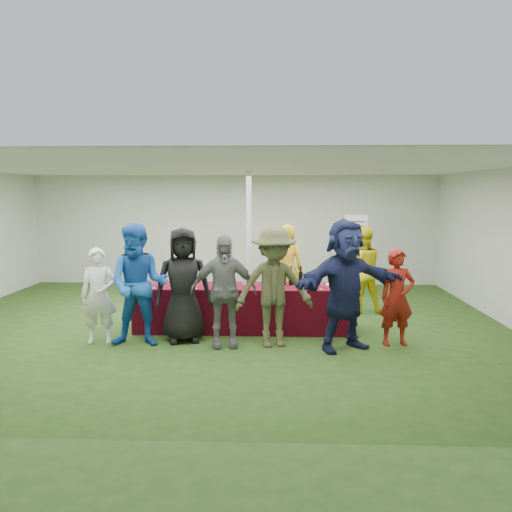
{
  "coord_description": "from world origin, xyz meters",
  "views": [
    {
      "loc": [
        1.0,
        -8.35,
        2.31
      ],
      "look_at": [
        0.69,
        -0.2,
        1.25
      ],
      "focal_mm": 35.0,
      "sensor_mm": 36.0,
      "label": 1
    }
  ],
  "objects_px": {
    "staff_pourer": "(287,269)",
    "customer_6": "(397,297)",
    "dump_bucket": "(342,283)",
    "serving_table": "(244,308)",
    "wine_list_sign": "(356,237)",
    "staff_back": "(362,270)",
    "customer_3": "(223,291)",
    "customer_1": "(139,285)",
    "customer_0": "(99,296)",
    "customer_5": "(345,285)",
    "customer_4": "(274,287)",
    "customer_2": "(183,285)"
  },
  "relations": [
    {
      "from": "staff_pourer",
      "to": "customer_6",
      "type": "xyz_separation_m",
      "value": [
        1.61,
        -1.91,
        -0.12
      ]
    },
    {
      "from": "dump_bucket",
      "to": "serving_table",
      "type": "bearing_deg",
      "value": 172.11
    },
    {
      "from": "customer_6",
      "to": "wine_list_sign",
      "type": "bearing_deg",
      "value": 81.39
    },
    {
      "from": "staff_back",
      "to": "customer_3",
      "type": "height_order",
      "value": "customer_3"
    },
    {
      "from": "dump_bucket",
      "to": "staff_pourer",
      "type": "xyz_separation_m",
      "value": [
        -0.85,
        1.38,
        0.01
      ]
    },
    {
      "from": "wine_list_sign",
      "to": "customer_1",
      "type": "distance_m",
      "value": 5.36
    },
    {
      "from": "customer_0",
      "to": "customer_1",
      "type": "relative_size",
      "value": 0.79
    },
    {
      "from": "serving_table",
      "to": "customer_0",
      "type": "xyz_separation_m",
      "value": [
        -2.17,
        -0.79,
        0.36
      ]
    },
    {
      "from": "customer_3",
      "to": "customer_5",
      "type": "bearing_deg",
      "value": -10.61
    },
    {
      "from": "customer_1",
      "to": "customer_3",
      "type": "bearing_deg",
      "value": -2.22
    },
    {
      "from": "customer_1",
      "to": "customer_4",
      "type": "relative_size",
      "value": 1.02
    },
    {
      "from": "customer_0",
      "to": "customer_2",
      "type": "relative_size",
      "value": 0.83
    },
    {
      "from": "staff_back",
      "to": "dump_bucket",
      "type": "bearing_deg",
      "value": 63.3
    },
    {
      "from": "serving_table",
      "to": "customer_0",
      "type": "bearing_deg",
      "value": -160.06
    },
    {
      "from": "staff_pourer",
      "to": "customer_4",
      "type": "xyz_separation_m",
      "value": [
        -0.23,
        -2.03,
        0.05
      ]
    },
    {
      "from": "wine_list_sign",
      "to": "staff_pourer",
      "type": "height_order",
      "value": "wine_list_sign"
    },
    {
      "from": "dump_bucket",
      "to": "customer_0",
      "type": "relative_size",
      "value": 0.18
    },
    {
      "from": "customer_0",
      "to": "customer_2",
      "type": "height_order",
      "value": "customer_2"
    },
    {
      "from": "staff_pourer",
      "to": "staff_back",
      "type": "xyz_separation_m",
      "value": [
        1.44,
        0.17,
        -0.03
      ]
    },
    {
      "from": "dump_bucket",
      "to": "customer_2",
      "type": "distance_m",
      "value": 2.52
    },
    {
      "from": "customer_3",
      "to": "customer_4",
      "type": "bearing_deg",
      "value": -5.09
    },
    {
      "from": "serving_table",
      "to": "customer_1",
      "type": "relative_size",
      "value": 1.95
    },
    {
      "from": "customer_2",
      "to": "customer_3",
      "type": "bearing_deg",
      "value": -34.65
    },
    {
      "from": "serving_table",
      "to": "customer_2",
      "type": "bearing_deg",
      "value": -143.78
    },
    {
      "from": "customer_4",
      "to": "customer_5",
      "type": "xyz_separation_m",
      "value": [
        1.03,
        -0.12,
        0.06
      ]
    },
    {
      "from": "serving_table",
      "to": "customer_5",
      "type": "distance_m",
      "value": 1.91
    },
    {
      "from": "customer_1",
      "to": "customer_3",
      "type": "height_order",
      "value": "customer_1"
    },
    {
      "from": "staff_back",
      "to": "customer_5",
      "type": "xyz_separation_m",
      "value": [
        -0.64,
        -2.31,
        0.14
      ]
    },
    {
      "from": "staff_back",
      "to": "customer_2",
      "type": "relative_size",
      "value": 0.93
    },
    {
      "from": "customer_1",
      "to": "dump_bucket",
      "type": "bearing_deg",
      "value": 9.92
    },
    {
      "from": "staff_back",
      "to": "customer_3",
      "type": "xyz_separation_m",
      "value": [
        -2.42,
        -2.24,
        0.02
      ]
    },
    {
      "from": "customer_2",
      "to": "customer_3",
      "type": "height_order",
      "value": "customer_2"
    },
    {
      "from": "dump_bucket",
      "to": "customer_6",
      "type": "height_order",
      "value": "customer_6"
    },
    {
      "from": "dump_bucket",
      "to": "customer_2",
      "type": "xyz_separation_m",
      "value": [
        -2.48,
        -0.44,
        0.04
      ]
    },
    {
      "from": "staff_back",
      "to": "customer_5",
      "type": "height_order",
      "value": "customer_5"
    },
    {
      "from": "dump_bucket",
      "to": "wine_list_sign",
      "type": "distance_m",
      "value": 3.19
    },
    {
      "from": "customer_5",
      "to": "customer_4",
      "type": "bearing_deg",
      "value": 146.16
    },
    {
      "from": "wine_list_sign",
      "to": "customer_2",
      "type": "distance_m",
      "value": 4.76
    },
    {
      "from": "customer_2",
      "to": "customer_6",
      "type": "distance_m",
      "value": 3.25
    },
    {
      "from": "dump_bucket",
      "to": "staff_pourer",
      "type": "distance_m",
      "value": 1.63
    },
    {
      "from": "serving_table",
      "to": "customer_4",
      "type": "height_order",
      "value": "customer_4"
    },
    {
      "from": "wine_list_sign",
      "to": "customer_2",
      "type": "height_order",
      "value": "wine_list_sign"
    },
    {
      "from": "staff_back",
      "to": "customer_4",
      "type": "xyz_separation_m",
      "value": [
        -1.67,
        -2.19,
        0.08
      ]
    },
    {
      "from": "staff_pourer",
      "to": "customer_1",
      "type": "distance_m",
      "value": 3.06
    },
    {
      "from": "customer_5",
      "to": "customer_6",
      "type": "relative_size",
      "value": 1.32
    },
    {
      "from": "staff_back",
      "to": "customer_3",
      "type": "bearing_deg",
      "value": 36.7
    },
    {
      "from": "serving_table",
      "to": "customer_3",
      "type": "distance_m",
      "value": 1.05
    },
    {
      "from": "customer_1",
      "to": "staff_pourer",
      "type": "bearing_deg",
      "value": 40.07
    },
    {
      "from": "dump_bucket",
      "to": "customer_4",
      "type": "bearing_deg",
      "value": -149.38
    },
    {
      "from": "customer_5",
      "to": "staff_back",
      "type": "bearing_deg",
      "value": 47.09
    }
  ]
}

